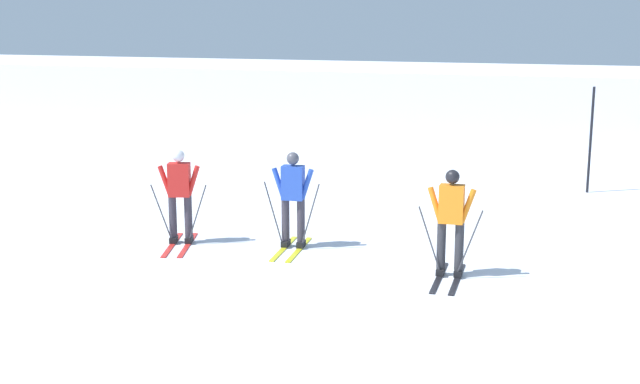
# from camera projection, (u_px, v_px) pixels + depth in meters

# --- Properties ---
(ground_plane) EXTENTS (120.00, 120.00, 0.00)m
(ground_plane) POSITION_uv_depth(u_px,v_px,m) (371.00, 335.00, 10.77)
(ground_plane) COLOR silver
(far_snow_ridge) EXTENTS (80.00, 6.44, 2.21)m
(far_snow_ridge) POSITION_uv_depth(u_px,v_px,m) (515.00, 102.00, 28.50)
(far_snow_ridge) COLOR silver
(far_snow_ridge) RESTS_ON ground
(skier_blue) EXTENTS (1.00, 1.63, 1.71)m
(skier_blue) POSITION_uv_depth(u_px,v_px,m) (293.00, 197.00, 14.61)
(skier_blue) COLOR gold
(skier_blue) RESTS_ON ground
(skier_orange) EXTENTS (1.00, 1.61, 1.71)m
(skier_orange) POSITION_uv_depth(u_px,v_px,m) (451.00, 220.00, 12.98)
(skier_orange) COLOR black
(skier_orange) RESTS_ON ground
(skier_red) EXTENTS (0.97, 1.64, 1.71)m
(skier_red) POSITION_uv_depth(u_px,v_px,m) (180.00, 194.00, 14.87)
(skier_red) COLOR red
(skier_red) RESTS_ON ground
(trail_marker_pole) EXTENTS (0.06, 0.06, 2.44)m
(trail_marker_pole) POSITION_uv_depth(u_px,v_px,m) (591.00, 140.00, 19.11)
(trail_marker_pole) COLOR black
(trail_marker_pole) RESTS_ON ground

